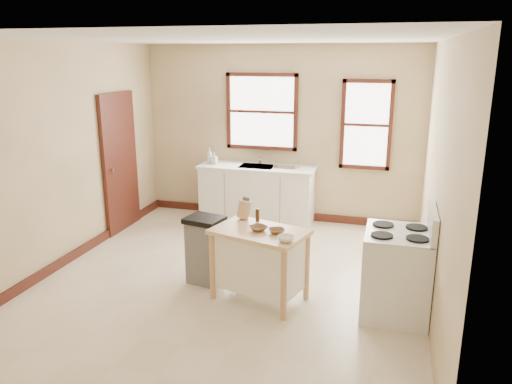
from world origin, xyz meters
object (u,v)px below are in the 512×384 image
(soap_bottle_a, at_px, (210,156))
(trash_bin, at_px, (205,250))
(kitchen_island, at_px, (260,265))
(dish_rack, at_px, (286,165))
(knife_block, at_px, (244,210))
(bowl_a, at_px, (258,228))
(gas_stove, at_px, (397,262))
(bowl_c, at_px, (286,239))
(bowl_b, at_px, (276,231))
(soap_bottle_b, at_px, (214,158))
(pepper_grinder, at_px, (257,215))

(soap_bottle_a, bearing_deg, trash_bin, -81.26)
(kitchen_island, bearing_deg, dish_rack, 111.75)
(knife_block, bearing_deg, bowl_a, -18.30)
(gas_stove, bearing_deg, soap_bottle_a, 140.27)
(bowl_a, xyz_separation_m, bowl_c, (0.36, -0.23, 0.00))
(bowl_a, relative_size, bowl_b, 1.08)
(soap_bottle_a, xyz_separation_m, soap_bottle_b, (0.09, -0.03, -0.03))
(kitchen_island, distance_m, pepper_grinder, 0.56)
(bowl_a, bearing_deg, bowl_c, -33.09)
(bowl_b, relative_size, bowl_c, 1.01)
(trash_bin, relative_size, gas_stove, 0.69)
(soap_bottle_b, xyz_separation_m, bowl_b, (1.66, -2.58, -0.18))
(bowl_b, bearing_deg, bowl_a, 172.65)
(kitchen_island, bearing_deg, soap_bottle_a, 136.81)
(dish_rack, distance_m, trash_bin, 2.44)
(soap_bottle_a, distance_m, pepper_grinder, 2.71)
(kitchen_island, height_order, bowl_b, bowl_b)
(dish_rack, bearing_deg, bowl_c, -54.06)
(bowl_a, bearing_deg, pepper_grinder, 107.29)
(soap_bottle_b, xyz_separation_m, trash_bin, (0.73, -2.29, -0.61))
(dish_rack, relative_size, kitchen_island, 0.37)
(trash_bin, bearing_deg, soap_bottle_b, 118.64)
(dish_rack, relative_size, bowl_a, 1.91)
(dish_rack, bearing_deg, bowl_b, -56.25)
(soap_bottle_b, relative_size, trash_bin, 0.23)
(soap_bottle_a, distance_m, bowl_b, 3.14)
(knife_block, height_order, bowl_c, knife_block)
(knife_block, distance_m, bowl_a, 0.43)
(soap_bottle_b, height_order, bowl_a, soap_bottle_b)
(dish_rack, bearing_deg, pepper_grinder, -62.18)
(soap_bottle_a, xyz_separation_m, dish_rack, (1.28, 0.01, -0.08))
(pepper_grinder, relative_size, bowl_a, 0.79)
(soap_bottle_b, xyz_separation_m, gas_stove, (2.91, -2.47, -0.42))
(kitchen_island, bearing_deg, knife_block, 146.56)
(dish_rack, xyz_separation_m, knife_block, (0.00, -2.25, -0.05))
(kitchen_island, relative_size, knife_block, 4.97)
(bowl_a, relative_size, gas_stove, 0.16)
(dish_rack, distance_m, bowl_b, 2.66)
(soap_bottle_a, xyz_separation_m, knife_block, (1.28, -2.25, -0.13))
(kitchen_island, distance_m, trash_bin, 0.77)
(soap_bottle_a, relative_size, bowl_c, 1.42)
(gas_stove, bearing_deg, bowl_c, -164.05)
(soap_bottle_a, distance_m, gas_stove, 3.93)
(knife_block, height_order, pepper_grinder, knife_block)
(soap_bottle_b, bearing_deg, bowl_c, -53.62)
(kitchen_island, relative_size, pepper_grinder, 6.62)
(soap_bottle_a, xyz_separation_m, gas_stove, (3.00, -2.50, -0.45))
(bowl_a, bearing_deg, kitchen_island, 51.28)
(pepper_grinder, height_order, trash_bin, pepper_grinder)
(dish_rack, height_order, bowl_b, dish_rack)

